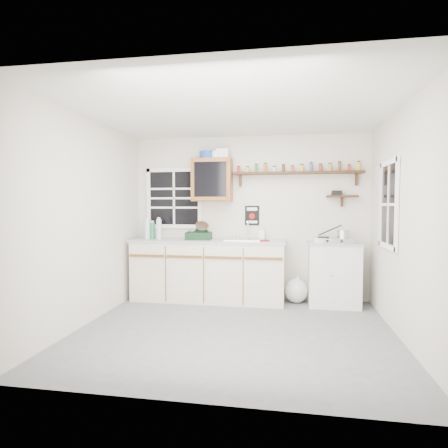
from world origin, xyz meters
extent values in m
cube|color=#5A5B5D|center=(0.00, 0.00, -0.01)|extent=(3.60, 3.20, 0.02)
cube|color=silver|center=(0.00, 0.00, 2.51)|extent=(3.60, 3.20, 0.02)
cube|color=beige|center=(-1.81, 0.00, 1.25)|extent=(0.02, 3.20, 2.50)
cube|color=beige|center=(1.81, 0.00, 1.25)|extent=(0.02, 3.20, 2.50)
cube|color=beige|center=(0.00, 1.61, 1.25)|extent=(3.60, 0.02, 2.50)
cube|color=beige|center=(0.00, -1.61, 1.25)|extent=(3.60, 0.02, 2.50)
cube|color=beige|center=(-0.58, 1.30, 0.44)|extent=(2.27, 0.60, 0.88)
cube|color=#A0A3A8|center=(-0.58, 1.30, 0.90)|extent=(2.31, 0.62, 0.04)
cube|color=brown|center=(-1.44, 0.99, 0.70)|extent=(0.53, 0.02, 0.03)
cube|color=brown|center=(-0.87, 0.99, 0.70)|extent=(0.53, 0.02, 0.03)
cube|color=brown|center=(-0.30, 0.99, 0.70)|extent=(0.53, 0.02, 0.03)
cube|color=brown|center=(0.27, 0.99, 0.70)|extent=(0.53, 0.02, 0.03)
cube|color=silver|center=(1.25, 1.33, 0.44)|extent=(0.70, 0.55, 0.88)
cube|color=#A0A3A8|center=(1.25, 1.33, 0.90)|extent=(0.73, 0.57, 0.03)
cube|color=silver|center=(-0.05, 1.30, 0.93)|extent=(0.52, 0.44, 0.03)
cylinder|color=silver|center=(0.00, 1.46, 1.06)|extent=(0.02, 0.02, 0.28)
cylinder|color=silver|center=(0.00, 1.40, 1.19)|extent=(0.02, 0.14, 0.02)
cube|color=brown|center=(-0.55, 1.45, 1.82)|extent=(0.60, 0.30, 0.65)
cube|color=black|center=(-0.55, 1.29, 1.82)|extent=(0.48, 0.02, 0.52)
cylinder|color=#18399C|center=(-0.63, 1.45, 2.21)|extent=(0.24, 0.24, 0.11)
cube|color=white|center=(-0.39, 1.45, 2.22)|extent=(0.18, 0.15, 0.14)
cylinder|color=white|center=(-0.49, 1.40, 2.20)|extent=(0.12, 0.12, 0.10)
cube|color=black|center=(0.73, 1.51, 1.92)|extent=(1.91, 0.18, 0.04)
cube|color=black|center=(-0.13, 1.55, 1.82)|extent=(0.03, 0.10, 0.18)
cube|color=black|center=(1.58, 1.55, 1.82)|extent=(0.03, 0.10, 0.18)
cylinder|color=red|center=(-0.15, 1.51, 1.98)|extent=(0.05, 0.05, 0.08)
cylinder|color=black|center=(-0.15, 1.51, 2.03)|extent=(0.04, 0.04, 0.02)
cylinder|color=gold|center=(-0.02, 1.51, 1.98)|extent=(0.05, 0.05, 0.08)
cylinder|color=black|center=(-0.02, 1.51, 2.02)|extent=(0.05, 0.05, 0.02)
cylinder|color=#267226|center=(0.12, 1.51, 1.99)|extent=(0.04, 0.04, 0.11)
cylinder|color=black|center=(0.12, 1.51, 2.06)|extent=(0.04, 0.04, 0.02)
cylinder|color=#99591E|center=(0.25, 1.51, 2.00)|extent=(0.05, 0.05, 0.12)
cylinder|color=black|center=(0.25, 1.51, 2.07)|extent=(0.05, 0.05, 0.02)
cylinder|color=silver|center=(0.39, 1.51, 1.97)|extent=(0.05, 0.05, 0.07)
cylinder|color=black|center=(0.39, 1.51, 2.02)|extent=(0.05, 0.05, 0.02)
cylinder|color=#4C2614|center=(0.52, 1.51, 1.99)|extent=(0.05, 0.05, 0.10)
cylinder|color=black|center=(0.52, 1.51, 2.04)|extent=(0.04, 0.04, 0.02)
cylinder|color=#B24C19|center=(0.66, 1.51, 1.98)|extent=(0.05, 0.05, 0.08)
cylinder|color=black|center=(0.66, 1.51, 2.02)|extent=(0.04, 0.04, 0.02)
cylinder|color=gold|center=(0.79, 1.51, 1.99)|extent=(0.06, 0.06, 0.10)
cylinder|color=black|center=(0.79, 1.51, 2.04)|extent=(0.05, 0.05, 0.02)
cylinder|color=#334C8C|center=(0.93, 1.51, 2.00)|extent=(0.05, 0.05, 0.12)
cylinder|color=black|center=(0.93, 1.51, 2.07)|extent=(0.04, 0.04, 0.02)
cylinder|color=maroon|center=(1.06, 1.51, 1.99)|extent=(0.06, 0.06, 0.10)
cylinder|color=black|center=(1.06, 1.51, 2.04)|extent=(0.05, 0.05, 0.02)
cylinder|color=#BF8C3F|center=(1.20, 1.51, 1.99)|extent=(0.05, 0.05, 0.10)
cylinder|color=black|center=(1.20, 1.51, 2.05)|extent=(0.05, 0.05, 0.02)
cylinder|color=brown|center=(1.33, 1.51, 2.00)|extent=(0.05, 0.05, 0.12)
cylinder|color=black|center=(1.33, 1.51, 2.07)|extent=(0.04, 0.04, 0.02)
cylinder|color=red|center=(1.47, 1.51, 1.98)|extent=(0.05, 0.05, 0.08)
cylinder|color=black|center=(1.47, 1.51, 2.02)|extent=(0.04, 0.04, 0.02)
cylinder|color=gold|center=(1.60, 1.51, 2.00)|extent=(0.05, 0.05, 0.12)
cylinder|color=black|center=(1.60, 1.51, 2.07)|extent=(0.05, 0.05, 0.02)
cube|color=black|center=(1.38, 1.52, 1.57)|extent=(0.45, 0.15, 0.03)
cube|color=black|center=(1.38, 1.56, 1.49)|extent=(0.03, 0.08, 0.14)
cube|color=black|center=(1.30, 1.52, 1.62)|extent=(0.14, 0.10, 0.07)
cube|color=black|center=(0.05, 1.59, 1.28)|extent=(0.22, 0.01, 0.30)
cube|color=white|center=(0.05, 1.58, 1.38)|extent=(0.16, 0.00, 0.05)
cylinder|color=#A50C0C|center=(0.05, 1.58, 1.27)|extent=(0.09, 0.01, 0.09)
cube|color=white|center=(0.05, 1.58, 1.18)|extent=(0.16, 0.00, 0.04)
cube|color=black|center=(-1.20, 1.59, 1.55)|extent=(0.85, 0.02, 0.90)
cube|color=white|center=(-1.20, 1.59, 1.55)|extent=(0.93, 0.03, 0.98)
cube|color=black|center=(1.79, 0.55, 1.45)|extent=(0.02, 0.70, 1.00)
cube|color=white|center=(1.79, 0.55, 1.45)|extent=(0.03, 0.78, 1.08)
cylinder|color=silver|center=(-1.54, 1.28, 1.06)|extent=(0.09, 0.09, 0.29)
cylinder|color=white|center=(-1.54, 1.28, 1.22)|extent=(0.05, 0.05, 0.03)
cylinder|color=#246D3A|center=(-1.46, 1.30, 1.04)|extent=(0.09, 0.09, 0.25)
cylinder|color=white|center=(-1.46, 1.30, 1.18)|extent=(0.05, 0.05, 0.03)
cylinder|color=silver|center=(-1.34, 1.26, 1.07)|extent=(0.08, 0.08, 0.30)
cylinder|color=white|center=(-1.34, 1.26, 1.24)|extent=(0.04, 0.04, 0.03)
cube|color=black|center=(-0.73, 1.32, 0.98)|extent=(0.38, 0.30, 0.11)
cylinder|color=silver|center=(-0.69, 1.32, 1.09)|extent=(0.28, 0.29, 0.22)
imported|color=white|center=(0.21, 1.52, 1.03)|extent=(0.10, 0.10, 0.21)
cube|color=maroon|center=(0.26, 1.22, 0.93)|extent=(0.16, 0.15, 0.02)
cube|color=silver|center=(1.24, 1.31, 0.94)|extent=(0.55, 0.31, 0.07)
cylinder|color=black|center=(1.10, 1.31, 0.98)|extent=(0.16, 0.16, 0.01)
cylinder|color=black|center=(1.37, 1.31, 0.98)|extent=(0.16, 0.16, 0.01)
cylinder|color=silver|center=(1.37, 1.31, 1.03)|extent=(0.18, 0.18, 0.11)
cylinder|color=black|center=(1.20, 1.39, 1.08)|extent=(0.31, 0.18, 0.17)
ellipsoid|color=silver|center=(0.73, 1.37, 0.18)|extent=(0.38, 0.34, 0.40)
cone|color=silver|center=(0.75, 1.37, 0.36)|extent=(0.11, 0.11, 0.11)
camera|label=1|loc=(0.59, -4.18, 1.45)|focal=30.00mm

